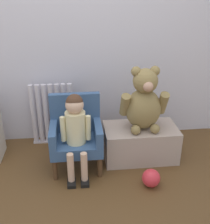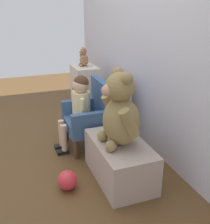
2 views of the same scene
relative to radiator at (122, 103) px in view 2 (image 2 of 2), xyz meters
The scene contains 10 objects.
ground_plane 1.02m from the radiator, 78.24° to the right, with size 6.00×6.00×0.00m, color #55391D.
back_wall 0.91m from the radiator, 32.19° to the left, with size 3.80×0.05×2.40m, color silver.
radiator is the anchor object (origin of this frame).
small_dresser 0.71m from the radiator, 162.65° to the right, with size 0.39×0.30×0.59m.
child_armchair 0.49m from the radiator, 61.68° to the right, with size 0.44×0.38×0.66m.
child_figure 0.60m from the radiator, 66.73° to the right, with size 0.25×0.35×0.72m.
low_bench 0.92m from the radiator, 24.45° to the right, with size 0.67×0.38×0.32m, color tan.
large_teddy_bear 0.96m from the radiator, 24.58° to the right, with size 0.42×0.30×0.58m.
small_teddy_bear 0.82m from the radiator, 163.32° to the right, with size 0.17×0.12×0.23m.
toy_ball 1.18m from the radiator, 44.17° to the right, with size 0.15×0.15×0.15m, color red.
Camera 2 is at (2.40, -0.20, 1.34)m, focal length 45.00 mm.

